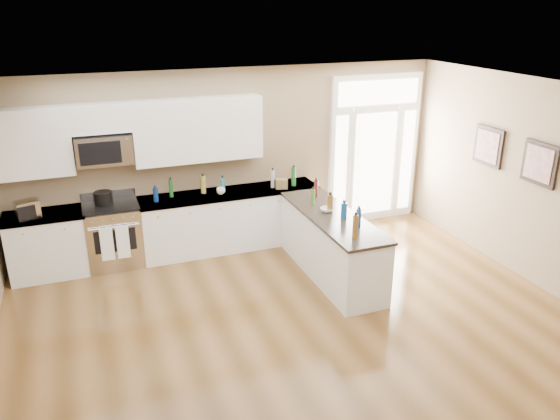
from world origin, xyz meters
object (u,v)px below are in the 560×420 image
object	(u,v)px
peninsula_cabinet	(331,247)
toaster_oven	(27,210)
stockpot	(103,197)
kitchen_range	(114,235)

from	to	relation	value
peninsula_cabinet	toaster_oven	bearing A→B (deg)	161.34
peninsula_cabinet	toaster_oven	world-z (taller)	toaster_oven
stockpot	toaster_oven	distance (m)	1.03
peninsula_cabinet	stockpot	world-z (taller)	stockpot
kitchen_range	toaster_oven	distance (m)	1.24
peninsula_cabinet	stockpot	distance (m)	3.39
stockpot	peninsula_cabinet	bearing A→B (deg)	-27.39
peninsula_cabinet	stockpot	size ratio (longest dim) A/B	8.85
stockpot	toaster_oven	size ratio (longest dim) A/B	0.89
toaster_oven	kitchen_range	bearing A→B (deg)	-12.16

